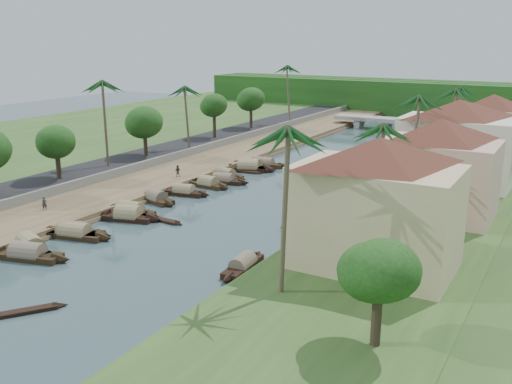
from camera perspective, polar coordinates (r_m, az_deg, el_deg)
The scene contains 48 objects.
ground at distance 56.34m, azimuth -6.44°, elevation -4.05°, with size 220.00×220.00×0.00m, color #374E53.
left_bank at distance 80.86m, azimuth -7.24°, elevation 2.19°, with size 10.00×180.00×0.80m, color brown.
right_bank at distance 66.39m, azimuth 17.66°, elevation -1.15°, with size 16.00×180.00×1.20m, color #2C4D1F.
road at distance 86.10m, azimuth -11.78°, elevation 3.00°, with size 8.00×180.00×1.40m, color black.
retaining_wall at distance 83.21m, azimuth -9.58°, elevation 3.14°, with size 0.40×180.00×1.10m, color slate.
far_left_fill at distance 105.37m, azimuth -22.68°, elevation 4.34°, with size 45.00×220.00×1.35m, color #2C4D1F.
treeline at distance 146.84m, azimuth 17.50°, elevation 8.92°, with size 120.00×14.00×8.00m.
bridge at distance 120.14m, azimuth 14.39°, elevation 6.77°, with size 28.00×4.00×2.40m.
building_near at distance 44.30m, azimuth 11.92°, elevation -1.02°, with size 14.85×14.85×10.20m.
building_mid at distance 59.16m, azimuth 17.74°, elevation 2.42°, with size 14.11×14.11×9.70m.
building_far at distance 72.80m, azimuth 19.43°, elevation 4.79°, with size 15.59×15.59×10.20m.
building_distant at distance 92.26m, azimuth 22.42°, elevation 6.25°, with size 12.62×12.62×9.20m.
sampan_0 at distance 53.16m, azimuth -21.83°, elevation -5.83°, with size 8.48×3.83×2.20m.
sampan_1 at distance 54.93m, azimuth -21.64°, elevation -5.13°, with size 8.05×4.72×2.35m.
sampan_2 at distance 57.16m, azimuth -17.65°, elevation -3.98°, with size 8.35×3.40×2.17m.
sampan_3 at distance 57.48m, azimuth -17.81°, elevation -3.88°, with size 8.32×4.18×2.21m.
sampan_4 at distance 62.77m, azimuth -12.46°, elevation -1.89°, with size 7.82×2.17×2.20m.
sampan_5 at distance 61.09m, azimuth -12.62°, elevation -2.37°, with size 7.65×3.76×2.36m.
sampan_6 at distance 67.00m, azimuth -9.94°, elevation -0.67°, with size 7.02×3.31×2.07m.
sampan_7 at distance 69.50m, azimuth -7.21°, elevation 0.02°, with size 7.20×2.48×1.93m.
sampan_8 at distance 72.88m, azimuth -4.80°, elevation 0.81°, with size 6.83×2.15×2.10m.
sampan_9 at distance 74.63m, azimuth -3.33°, elevation 1.18°, with size 7.65×2.89×1.94m.
sampan_10 at distance 77.27m, azimuth -3.10°, elevation 1.68°, with size 7.43×2.53×2.04m.
sampan_11 at distance 81.43m, azimuth -0.79°, elevation 2.42°, with size 8.53×4.67×2.39m.
sampan_12 at distance 84.27m, azimuth 0.79°, elevation 2.85°, with size 8.32×2.18×1.99m.
sampan_13 at distance 82.50m, azimuth -0.56°, elevation 2.59°, with size 8.88×2.77×2.37m.
sampan_14 at distance 47.26m, azimuth -1.33°, elevation -7.33°, with size 1.96×7.34×1.82m.
sampan_15 at distance 58.51m, azimuth 5.22°, elevation -2.85°, with size 4.46×7.53×2.05m.
sampan_16 at distance 72.66m, azimuth 10.80°, elevation 0.54°, with size 3.21×7.53×1.86m.
canoe_0 at distance 43.51m, azimuth -21.96°, elevation -11.03°, with size 3.92×4.99×0.74m.
canoe_1 at distance 60.01m, azimuth -9.22°, elevation -2.84°, with size 5.23×1.12×0.84m.
canoe_2 at distance 80.53m, azimuth -1.19°, elevation 2.04°, with size 5.90×1.53×0.85m.
palm_0 at distance 37.45m, azimuth 2.81°, elevation 5.77°, with size 3.20×3.20×13.05m.
palm_1 at distance 52.50m, azimuth 12.11°, elevation 6.19°, with size 3.20×3.20×11.14m.
palm_2 at distance 67.45m, azimuth 15.53°, elevation 8.88°, with size 3.20×3.20×12.29m.
palm_3 at distance 80.76m, azimuth 18.79°, elevation 9.43°, with size 3.20×3.20×12.03m.
palm_5 at distance 79.41m, azimuth -15.10°, elevation 10.34°, with size 3.20×3.20×12.86m.
palm_6 at distance 90.22m, azimuth -6.93°, elevation 10.17°, with size 3.20×3.20×11.04m.
palm_7 at distance 99.37m, azimuth 19.80°, elevation 9.67°, with size 3.20×3.20×10.91m.
palm_8 at distance 116.96m, azimuth 3.41°, elevation 12.26°, with size 3.20×3.20×12.85m.
tree_2 at distance 74.46m, azimuth -19.35°, elevation 4.68°, with size 4.69×4.69×6.56m.
tree_3 at distance 85.83m, azimuth -11.10°, elevation 6.79°, with size 5.40×5.40×7.18m.
tree_4 at distance 100.13m, azimuth -4.22°, elevation 8.57°, with size 4.49×4.49×7.46m.
tree_5 at distance 110.77m, azimuth -0.51°, elevation 9.21°, with size 5.07×5.07×7.58m.
tree_6 at distance 72.52m, azimuth 23.35°, elevation 4.15°, with size 4.29×4.29×6.77m.
tree_7 at distance 33.15m, azimuth 12.22°, elevation -7.88°, with size 4.20×4.20×6.35m.
person_near at distance 64.17m, azimuth -20.40°, elevation -1.10°, with size 0.52×0.34×1.43m, color #2D2B34.
person_far at distance 75.31m, azimuth -7.86°, elevation 2.11°, with size 0.75×0.58×1.54m, color #343324.
Camera 1 is at (31.83, -42.61, 18.59)m, focal length 40.00 mm.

